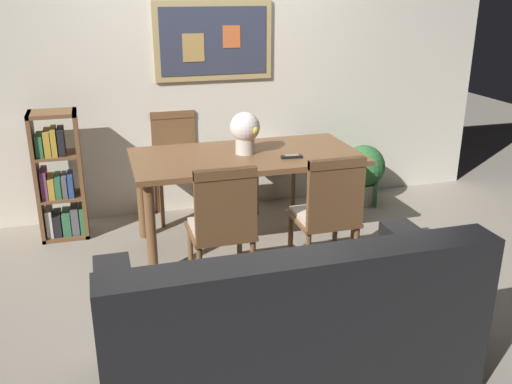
{
  "coord_description": "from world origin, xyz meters",
  "views": [
    {
      "loc": [
        -0.97,
        -3.53,
        1.91
      ],
      "look_at": [
        -0.01,
        -0.21,
        0.65
      ],
      "focal_mm": 39.56,
      "sensor_mm": 36.0,
      "label": 1
    }
  ],
  "objects_px": {
    "potted_ivy": "(363,172)",
    "dining_chair_far_left": "(176,156)",
    "bookshelf": "(59,182)",
    "dining_table": "(246,166)",
    "flower_vase": "(245,130)",
    "dining_chair_near_right": "(329,209)",
    "dining_chair_near_left": "(223,221)",
    "leather_couch": "(287,330)",
    "dining_chair_far_right": "(267,148)",
    "tv_remote": "(292,157)"
  },
  "relations": [
    {
      "from": "dining_chair_near_left",
      "to": "potted_ivy",
      "type": "distance_m",
      "value": 2.12
    },
    {
      "from": "bookshelf",
      "to": "flower_vase",
      "type": "bearing_deg",
      "value": -21.2
    },
    {
      "from": "bookshelf",
      "to": "dining_chair_near_left",
      "type": "bearing_deg",
      "value": -52.05
    },
    {
      "from": "dining_chair_far_right",
      "to": "tv_remote",
      "type": "bearing_deg",
      "value": -96.84
    },
    {
      "from": "dining_chair_near_right",
      "to": "dining_chair_far_right",
      "type": "height_order",
      "value": "same"
    },
    {
      "from": "dining_chair_near_left",
      "to": "bookshelf",
      "type": "distance_m",
      "value": 1.66
    },
    {
      "from": "dining_chair_near_left",
      "to": "potted_ivy",
      "type": "relative_size",
      "value": 1.64
    },
    {
      "from": "flower_vase",
      "to": "tv_remote",
      "type": "height_order",
      "value": "flower_vase"
    },
    {
      "from": "dining_chair_near_left",
      "to": "potted_ivy",
      "type": "height_order",
      "value": "dining_chair_near_left"
    },
    {
      "from": "dining_chair_near_left",
      "to": "tv_remote",
      "type": "relative_size",
      "value": 5.69
    },
    {
      "from": "dining_chair_far_right",
      "to": "leather_couch",
      "type": "height_order",
      "value": "dining_chair_far_right"
    },
    {
      "from": "dining_chair_near_right",
      "to": "dining_chair_near_left",
      "type": "height_order",
      "value": "same"
    },
    {
      "from": "dining_chair_near_left",
      "to": "potted_ivy",
      "type": "xyz_separation_m",
      "value": [
        1.64,
        1.32,
        -0.24
      ]
    },
    {
      "from": "dining_chair_far_right",
      "to": "leather_couch",
      "type": "xyz_separation_m",
      "value": [
        -0.66,
        -2.46,
        -0.23
      ]
    },
    {
      "from": "dining_chair_far_left",
      "to": "tv_remote",
      "type": "relative_size",
      "value": 5.69
    },
    {
      "from": "potted_ivy",
      "to": "flower_vase",
      "type": "bearing_deg",
      "value": -156.79
    },
    {
      "from": "dining_chair_near_right",
      "to": "bookshelf",
      "type": "height_order",
      "value": "bookshelf"
    },
    {
      "from": "dining_table",
      "to": "leather_couch",
      "type": "distance_m",
      "value": 1.71
    },
    {
      "from": "potted_ivy",
      "to": "dining_chair_far_left",
      "type": "bearing_deg",
      "value": 173.51
    },
    {
      "from": "dining_chair_near_right",
      "to": "flower_vase",
      "type": "height_order",
      "value": "flower_vase"
    },
    {
      "from": "dining_chair_near_right",
      "to": "dining_table",
      "type": "bearing_deg",
      "value": 115.61
    },
    {
      "from": "dining_chair_far_left",
      "to": "dining_chair_near_right",
      "type": "xyz_separation_m",
      "value": [
        0.78,
        -1.51,
        0.0
      ]
    },
    {
      "from": "dining_table",
      "to": "flower_vase",
      "type": "xyz_separation_m",
      "value": [
        -0.0,
        0.02,
        0.27
      ]
    },
    {
      "from": "dining_chair_near_left",
      "to": "tv_remote",
      "type": "xyz_separation_m",
      "value": [
        0.65,
        0.56,
        0.21
      ]
    },
    {
      "from": "tv_remote",
      "to": "flower_vase",
      "type": "bearing_deg",
      "value": 143.88
    },
    {
      "from": "dining_chair_near_left",
      "to": "dining_chair_far_left",
      "type": "bearing_deg",
      "value": 92.41
    },
    {
      "from": "tv_remote",
      "to": "dining_chair_near_right",
      "type": "bearing_deg",
      "value": -83.23
    },
    {
      "from": "dining_chair_far_right",
      "to": "leather_couch",
      "type": "distance_m",
      "value": 2.55
    },
    {
      "from": "leather_couch",
      "to": "potted_ivy",
      "type": "height_order",
      "value": "leather_couch"
    },
    {
      "from": "dining_chair_near_right",
      "to": "potted_ivy",
      "type": "height_order",
      "value": "dining_chair_near_right"
    },
    {
      "from": "leather_couch",
      "to": "potted_ivy",
      "type": "relative_size",
      "value": 3.24
    },
    {
      "from": "dining_chair_near_right",
      "to": "bookshelf",
      "type": "distance_m",
      "value": 2.17
    },
    {
      "from": "dining_chair_far_left",
      "to": "bookshelf",
      "type": "distance_m",
      "value": 0.98
    },
    {
      "from": "bookshelf",
      "to": "dining_chair_far_left",
      "type": "bearing_deg",
      "value": 12.16
    },
    {
      "from": "leather_couch",
      "to": "flower_vase",
      "type": "height_order",
      "value": "flower_vase"
    },
    {
      "from": "dining_chair_near_right",
      "to": "potted_ivy",
      "type": "relative_size",
      "value": 1.64
    },
    {
      "from": "flower_vase",
      "to": "tv_remote",
      "type": "relative_size",
      "value": 1.96
    },
    {
      "from": "dining_chair_far_right",
      "to": "tv_remote",
      "type": "xyz_separation_m",
      "value": [
        -0.12,
        -0.99,
        0.21
      ]
    },
    {
      "from": "dining_chair_far_left",
      "to": "dining_chair_near_left",
      "type": "relative_size",
      "value": 1.0
    },
    {
      "from": "bookshelf",
      "to": "leather_couch",
      "type": "bearing_deg",
      "value": -62.9
    },
    {
      "from": "flower_vase",
      "to": "tv_remote",
      "type": "distance_m",
      "value": 0.4
    },
    {
      "from": "potted_ivy",
      "to": "dining_table",
      "type": "bearing_deg",
      "value": -156.02
    },
    {
      "from": "dining_chair_near_right",
      "to": "bookshelf",
      "type": "bearing_deg",
      "value": 143.14
    },
    {
      "from": "dining_chair_far_left",
      "to": "flower_vase",
      "type": "distance_m",
      "value": 0.93
    },
    {
      "from": "tv_remote",
      "to": "dining_table",
      "type": "bearing_deg",
      "value": 146.5
    },
    {
      "from": "bookshelf",
      "to": "tv_remote",
      "type": "xyz_separation_m",
      "value": [
        1.67,
        -0.75,
        0.29
      ]
    },
    {
      "from": "dining_chair_far_left",
      "to": "dining_chair_far_right",
      "type": "height_order",
      "value": "same"
    },
    {
      "from": "bookshelf",
      "to": "potted_ivy",
      "type": "xyz_separation_m",
      "value": [
        2.66,
        0.01,
        -0.16
      ]
    },
    {
      "from": "dining_table",
      "to": "tv_remote",
      "type": "bearing_deg",
      "value": -33.5
    },
    {
      "from": "dining_chair_far_left",
      "to": "leather_couch",
      "type": "height_order",
      "value": "dining_chair_far_left"
    }
  ]
}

